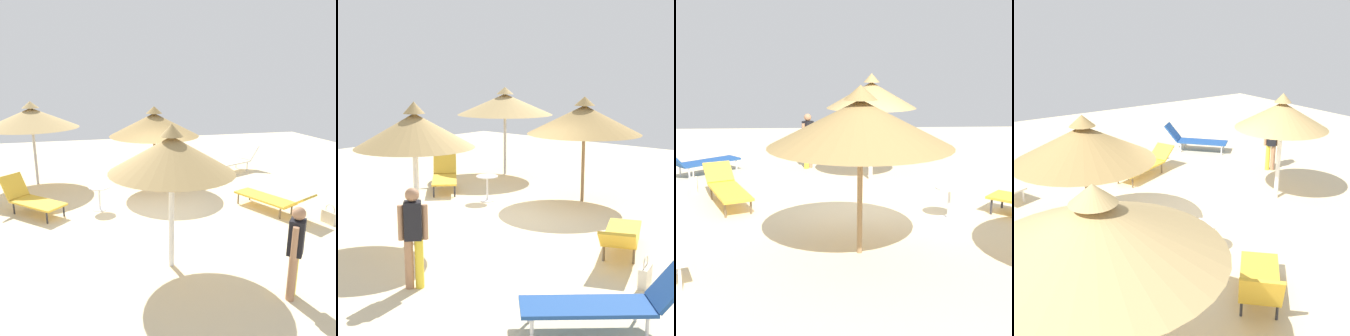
% 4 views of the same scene
% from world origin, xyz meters
% --- Properties ---
extents(ground, '(24.00, 24.00, 0.10)m').
position_xyz_m(ground, '(0.00, 0.00, -0.05)').
color(ground, beige).
extents(parasol_umbrella_far_left, '(2.95, 2.95, 2.73)m').
position_xyz_m(parasol_umbrella_far_left, '(-3.68, -3.27, 2.20)').
color(parasol_umbrella_far_left, '#B2B2B7').
rests_on(parasol_umbrella_far_left, ground).
extents(parasol_umbrella_near_right, '(2.22, 2.22, 2.65)m').
position_xyz_m(parasol_umbrella_near_right, '(2.39, -0.22, 2.13)').
color(parasol_umbrella_near_right, white).
rests_on(parasol_umbrella_near_right, ground).
extents(parasol_umbrella_center, '(2.79, 2.79, 2.60)m').
position_xyz_m(parasol_umbrella_center, '(-2.31, 0.46, 2.04)').
color(parasol_umbrella_center, olive).
rests_on(parasol_umbrella_center, ground).
extents(lounge_chair_front, '(2.17, 1.38, 0.71)m').
position_xyz_m(lounge_chair_front, '(0.48, 3.03, 0.36)').
color(lounge_chair_front, gold).
rests_on(lounge_chair_front, ground).
extents(lounge_chair_near_left, '(1.70, 1.74, 0.95)m').
position_xyz_m(lounge_chair_near_left, '(-0.96, -3.10, 0.42)').
color(lounge_chair_near_left, gold).
rests_on(lounge_chair_near_left, ground).
extents(lounge_chair_edge, '(1.85, 1.95, 0.89)m').
position_xyz_m(lounge_chair_edge, '(3.04, 4.24, 0.40)').
color(lounge_chair_edge, '#1E478C').
rests_on(lounge_chair_edge, ground).
extents(person_standing_far_right, '(0.35, 0.33, 1.53)m').
position_xyz_m(person_standing_far_right, '(3.78, 1.39, 0.86)').
color(person_standing_far_right, '#A57554').
rests_on(person_standing_far_right, ground).
extents(handbag, '(0.39, 0.21, 0.49)m').
position_xyz_m(handbag, '(1.48, 3.96, 0.17)').
color(handbag, beige).
rests_on(handbag, ground).
extents(side_table_round, '(0.54, 0.54, 0.64)m').
position_xyz_m(side_table_round, '(-0.79, -1.37, 0.43)').
color(side_table_round, silver).
rests_on(side_table_round, ground).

